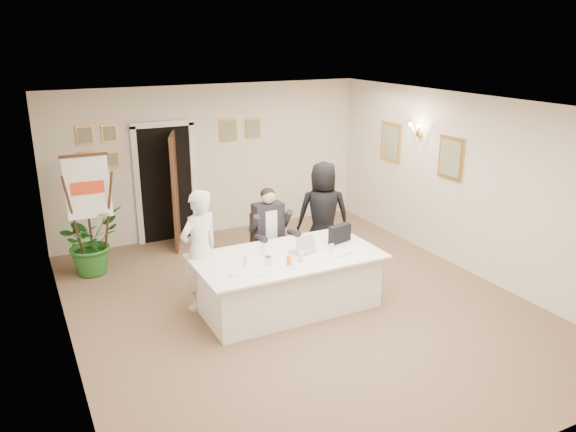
# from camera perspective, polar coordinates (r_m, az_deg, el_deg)

# --- Properties ---
(floor) EXTENTS (7.00, 7.00, 0.00)m
(floor) POSITION_cam_1_polar(r_m,az_deg,el_deg) (8.05, 1.08, -8.97)
(floor) COLOR brown
(floor) RESTS_ON ground
(ceiling) EXTENTS (6.00, 7.00, 0.02)m
(ceiling) POSITION_cam_1_polar(r_m,az_deg,el_deg) (7.23, 1.21, 11.23)
(ceiling) COLOR white
(ceiling) RESTS_ON wall_back
(wall_back) EXTENTS (6.00, 0.10, 2.80)m
(wall_back) POSITION_cam_1_polar(r_m,az_deg,el_deg) (10.64, -7.77, 5.61)
(wall_back) COLOR beige
(wall_back) RESTS_ON floor
(wall_front) EXTENTS (6.00, 0.10, 2.80)m
(wall_front) POSITION_cam_1_polar(r_m,az_deg,el_deg) (4.95, 20.83, -10.33)
(wall_front) COLOR beige
(wall_front) RESTS_ON floor
(wall_left) EXTENTS (0.10, 7.00, 2.80)m
(wall_left) POSITION_cam_1_polar(r_m,az_deg,el_deg) (6.73, -22.07, -2.92)
(wall_left) COLOR beige
(wall_left) RESTS_ON floor
(wall_right) EXTENTS (0.10, 7.00, 2.80)m
(wall_right) POSITION_cam_1_polar(r_m,az_deg,el_deg) (9.27, 17.79, 3.06)
(wall_right) COLOR beige
(wall_right) RESTS_ON floor
(doorway) EXTENTS (1.14, 0.86, 2.20)m
(doorway) POSITION_cam_1_polar(r_m,az_deg,el_deg) (10.31, -11.98, 2.93)
(doorway) COLOR black
(doorway) RESTS_ON floor
(pictures_back_wall) EXTENTS (3.40, 0.06, 0.80)m
(pictures_back_wall) POSITION_cam_1_polar(r_m,az_deg,el_deg) (10.30, -12.05, 7.52)
(pictures_back_wall) COLOR gold
(pictures_back_wall) RESTS_ON wall_back
(pictures_right_wall) EXTENTS (0.06, 2.20, 0.80)m
(pictures_right_wall) POSITION_cam_1_polar(r_m,az_deg,el_deg) (10.03, 13.09, 6.60)
(pictures_right_wall) COLOR gold
(pictures_right_wall) RESTS_ON wall_right
(wall_sconce) EXTENTS (0.20, 0.30, 0.24)m
(wall_sconce) POSITION_cam_1_polar(r_m,az_deg,el_deg) (9.93, 12.92, 8.55)
(wall_sconce) COLOR gold
(wall_sconce) RESTS_ON wall_right
(conference_table) EXTENTS (2.54, 1.36, 0.78)m
(conference_table) POSITION_cam_1_polar(r_m,az_deg,el_deg) (7.83, -0.08, -6.58)
(conference_table) COLOR white
(conference_table) RESTS_ON floor
(seated_man) EXTENTS (0.75, 0.78, 1.47)m
(seated_man) POSITION_cam_1_polar(r_m,az_deg,el_deg) (8.63, -1.89, -1.80)
(seated_man) COLOR black
(seated_man) RESTS_ON floor
(flip_chart) EXTENTS (0.67, 0.43, 1.91)m
(flip_chart) POSITION_cam_1_polar(r_m,az_deg,el_deg) (9.28, -19.41, -0.44)
(flip_chart) COLOR #351B10
(flip_chart) RESTS_ON floor
(standing_man) EXTENTS (0.73, 0.61, 1.71)m
(standing_man) POSITION_cam_1_polar(r_m,az_deg,el_deg) (7.73, -8.95, -3.45)
(standing_man) COLOR silver
(standing_man) RESTS_ON floor
(standing_woman) EXTENTS (1.00, 0.86, 1.73)m
(standing_woman) POSITION_cam_1_polar(r_m,az_deg,el_deg) (9.12, 3.59, 0.18)
(standing_woman) COLOR black
(standing_woman) RESTS_ON floor
(potted_palm) EXTENTS (1.26, 1.23, 1.06)m
(potted_palm) POSITION_cam_1_polar(r_m,az_deg,el_deg) (9.42, -19.44, -2.45)
(potted_palm) COLOR #246521
(potted_palm) RESTS_ON floor
(laptop) EXTENTS (0.43, 0.44, 0.28)m
(laptop) POSITION_cam_1_polar(r_m,az_deg,el_deg) (7.76, 1.41, -2.66)
(laptop) COLOR #B7BABC
(laptop) RESTS_ON conference_table
(laptop_bag) EXTENTS (0.39, 0.19, 0.26)m
(laptop_bag) POSITION_cam_1_polar(r_m,az_deg,el_deg) (8.14, 5.28, -1.80)
(laptop_bag) COLOR black
(laptop_bag) RESTS_ON conference_table
(paper_stack) EXTENTS (0.32, 0.25, 0.03)m
(paper_stack) POSITION_cam_1_polar(r_m,az_deg,el_deg) (7.75, 5.29, -3.76)
(paper_stack) COLOR white
(paper_stack) RESTS_ON conference_table
(plate_left) EXTENTS (0.26, 0.26, 0.01)m
(plate_left) POSITION_cam_1_polar(r_m,az_deg,el_deg) (7.13, -5.24, -5.82)
(plate_left) COLOR white
(plate_left) RESTS_ON conference_table
(plate_mid) EXTENTS (0.21, 0.21, 0.01)m
(plate_mid) POSITION_cam_1_polar(r_m,az_deg,el_deg) (7.11, -2.27, -5.81)
(plate_mid) COLOR white
(plate_mid) RESTS_ON conference_table
(plate_near) EXTENTS (0.23, 0.23, 0.01)m
(plate_near) POSITION_cam_1_polar(r_m,az_deg,el_deg) (7.33, 0.84, -5.06)
(plate_near) COLOR white
(plate_near) RESTS_ON conference_table
(glass_a) EXTENTS (0.07, 0.07, 0.14)m
(glass_a) POSITION_cam_1_polar(r_m,az_deg,el_deg) (7.34, -4.34, -4.54)
(glass_a) COLOR silver
(glass_a) RESTS_ON conference_table
(glass_b) EXTENTS (0.09, 0.09, 0.14)m
(glass_b) POSITION_cam_1_polar(r_m,az_deg,el_deg) (7.44, 1.35, -4.17)
(glass_b) COLOR silver
(glass_b) RESTS_ON conference_table
(glass_c) EXTENTS (0.07, 0.07, 0.14)m
(glass_c) POSITION_cam_1_polar(r_m,az_deg,el_deg) (7.73, 4.47, -3.34)
(glass_c) COLOR silver
(glass_c) RESTS_ON conference_table
(glass_d) EXTENTS (0.07, 0.07, 0.14)m
(glass_d) POSITION_cam_1_polar(r_m,az_deg,el_deg) (7.70, -2.57, -3.40)
(glass_d) COLOR silver
(glass_d) RESTS_ON conference_table
(oj_glass) EXTENTS (0.08, 0.08, 0.13)m
(oj_glass) POSITION_cam_1_polar(r_m,az_deg,el_deg) (7.32, 0.09, -4.59)
(oj_glass) COLOR orange
(oj_glass) RESTS_ON conference_table
(steel_jug) EXTENTS (0.10, 0.10, 0.11)m
(steel_jug) POSITION_cam_1_polar(r_m,az_deg,el_deg) (7.36, -2.04, -4.55)
(steel_jug) COLOR silver
(steel_jug) RESTS_ON conference_table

